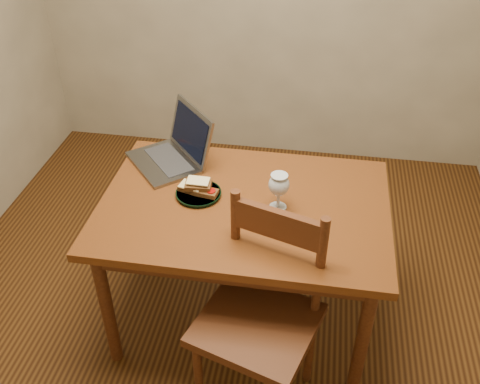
% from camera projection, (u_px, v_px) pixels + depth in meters
% --- Properties ---
extents(floor, '(3.20, 3.20, 0.02)m').
position_uv_depth(floor, '(228.00, 300.00, 2.93)').
color(floor, black).
rests_on(floor, ground).
extents(table, '(1.30, 0.90, 0.74)m').
position_uv_depth(table, '(244.00, 218.00, 2.46)').
color(table, '#44240B').
rests_on(table, floor).
extents(chair, '(0.57, 0.56, 0.49)m').
position_uv_depth(chair, '(260.00, 310.00, 2.17)').
color(chair, '#39180B').
rests_on(chair, floor).
extents(plate, '(0.21, 0.21, 0.02)m').
position_uv_depth(plate, '(199.00, 194.00, 2.45)').
color(plate, black).
rests_on(plate, table).
extents(sandwich_cheese, '(0.12, 0.09, 0.03)m').
position_uv_depth(sandwich_cheese, '(191.00, 187.00, 2.45)').
color(sandwich_cheese, '#381E0C').
rests_on(sandwich_cheese, plate).
extents(sandwich_tomato, '(0.11, 0.08, 0.03)m').
position_uv_depth(sandwich_tomato, '(206.00, 192.00, 2.42)').
color(sandwich_tomato, '#381E0C').
rests_on(sandwich_tomato, plate).
extents(sandwich_top, '(0.12, 0.08, 0.04)m').
position_uv_depth(sandwich_top, '(198.00, 184.00, 2.43)').
color(sandwich_top, '#381E0C').
rests_on(sandwich_top, plate).
extents(milk_glass, '(0.09, 0.09, 0.18)m').
position_uv_depth(milk_glass, '(279.00, 191.00, 2.33)').
color(milk_glass, white).
rests_on(milk_glass, table).
extents(laptop, '(0.49, 0.49, 0.26)m').
position_uv_depth(laptop, '(176.00, 148.00, 2.66)').
color(laptop, slate).
rests_on(laptop, table).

